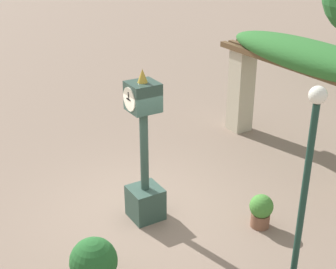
{
  "coord_description": "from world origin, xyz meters",
  "views": [
    {
      "loc": [
        6.9,
        -3.55,
        5.14
      ],
      "look_at": [
        0.2,
        0.46,
        1.61
      ],
      "focal_mm": 50.0,
      "sensor_mm": 36.0,
      "label": 1
    }
  ],
  "objects": [
    {
      "name": "lamp_post",
      "position": [
        2.97,
        1.07,
        2.04
      ],
      "size": [
        0.25,
        0.25,
        3.23
      ],
      "color": "#19382D",
      "rests_on": "ground"
    },
    {
      "name": "ground_plane",
      "position": [
        0.0,
        0.0,
        0.0
      ],
      "size": [
        60.0,
        60.0,
        0.0
      ],
      "primitive_type": "plane",
      "color": "#7F6B5B"
    },
    {
      "name": "pergola",
      "position": [
        0.0,
        4.14,
        2.2
      ],
      "size": [
        5.51,
        1.11,
        2.88
      ],
      "color": "#BCB299",
      "rests_on": "ground"
    },
    {
      "name": "pedestal_clock",
      "position": [
        0.2,
        -0.04,
        1.2
      ],
      "size": [
        0.59,
        0.59,
        2.94
      ],
      "color": "#2D473D",
      "rests_on": "ground"
    },
    {
      "name": "potted_plant_near_right",
      "position": [
        1.56,
        1.63,
        0.35
      ],
      "size": [
        0.44,
        0.44,
        0.65
      ],
      "color": "brown",
      "rests_on": "ground"
    },
    {
      "name": "potted_plant_near_left",
      "position": [
        1.55,
        -1.65,
        0.51
      ],
      "size": [
        0.72,
        0.72,
        0.92
      ],
      "color": "#B26B4C",
      "rests_on": "ground"
    }
  ]
}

